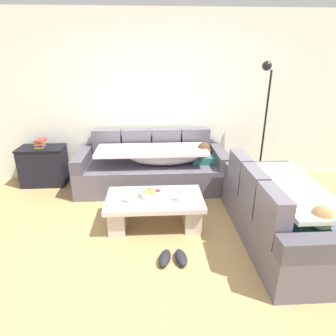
{
  "coord_description": "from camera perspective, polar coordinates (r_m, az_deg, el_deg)",
  "views": [
    {
      "loc": [
        -0.05,
        -2.7,
        2.03
      ],
      "look_at": [
        0.17,
        1.04,
        0.55
      ],
      "focal_mm": 30.75,
      "sensor_mm": 36.0,
      "label": 1
    }
  ],
  "objects": [
    {
      "name": "couch_along_wall",
      "position": [
        4.65,
        -2.7,
        0.05
      ],
      "size": [
        2.35,
        0.92,
        0.88
      ],
      "color": "#5A5460",
      "rests_on": "ground_plane"
    },
    {
      "name": "side_cabinet",
      "position": [
        5.18,
        -23.38,
        0.42
      ],
      "size": [
        0.72,
        0.44,
        0.64
      ],
      "color": "black",
      "rests_on": "ground_plane"
    },
    {
      "name": "floor_lamp",
      "position": [
        4.87,
        18.43,
        9.62
      ],
      "size": [
        0.33,
        0.31,
        1.95
      ],
      "color": "black",
      "rests_on": "ground_plane"
    },
    {
      "name": "back_wall",
      "position": [
        4.9,
        -2.85,
        13.52
      ],
      "size": [
        9.0,
        0.1,
        2.7
      ],
      "primitive_type": "cube",
      "color": "silver",
      "rests_on": "ground_plane"
    },
    {
      "name": "pair_of_shoes",
      "position": [
        3.16,
        0.98,
        -17.38
      ],
      "size": [
        0.34,
        0.29,
        0.09
      ],
      "color": "black",
      "rests_on": "ground_plane"
    },
    {
      "name": "ground_plane",
      "position": [
        3.38,
        -1.96,
        -15.41
      ],
      "size": [
        14.0,
        14.0,
        0.0
      ],
      "primitive_type": "plane",
      "color": "#A68250"
    },
    {
      "name": "book_stack_on_cabinet",
      "position": [
        5.07,
        -24.0,
        4.53
      ],
      "size": [
        0.17,
        0.22,
        0.14
      ],
      "color": "gold",
      "rests_on": "side_cabinet"
    },
    {
      "name": "fruit_bowl",
      "position": [
        3.61,
        -3.31,
        -4.96
      ],
      "size": [
        0.28,
        0.28,
        0.1
      ],
      "color": "silver",
      "rests_on": "coffee_table"
    },
    {
      "name": "wine_glass_near_right",
      "position": [
        3.45,
        2.4,
        -4.84
      ],
      "size": [
        0.07,
        0.07,
        0.17
      ],
      "color": "silver",
      "rests_on": "coffee_table"
    },
    {
      "name": "coffee_table",
      "position": [
        3.66,
        -2.65,
        -7.82
      ],
      "size": [
        1.2,
        0.68,
        0.38
      ],
      "color": "beige",
      "rests_on": "ground_plane"
    },
    {
      "name": "wine_glass_near_left",
      "position": [
        3.44,
        -7.68,
        -5.16
      ],
      "size": [
        0.07,
        0.07,
        0.17
      ],
      "color": "silver",
      "rests_on": "coffee_table"
    },
    {
      "name": "couch_near_window",
      "position": [
        3.57,
        21.61,
        -8.47
      ],
      "size": [
        0.92,
        1.94,
        0.88
      ],
      "rotation": [
        0.0,
        0.0,
        1.57
      ],
      "color": "#5A5460",
      "rests_on": "ground_plane"
    }
  ]
}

